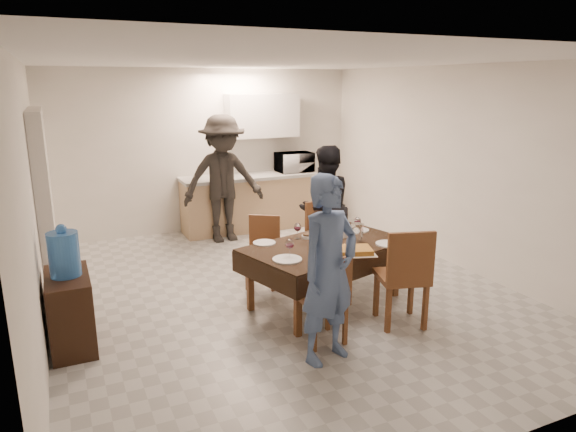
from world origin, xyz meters
name	(u,v)px	position (x,y,z in m)	size (l,w,h in m)	color
floor	(282,292)	(0.00, 0.00, 0.00)	(5.00, 6.00, 0.02)	#B6B6B1
ceiling	(281,60)	(0.00, 0.00, 2.60)	(5.00, 6.00, 0.02)	white
wall_back	(207,151)	(0.00, 3.00, 1.30)	(5.00, 0.02, 2.60)	white
wall_front	(486,269)	(0.00, -3.00, 1.30)	(5.00, 0.02, 2.60)	white
wall_left	(32,204)	(-2.50, 0.00, 1.30)	(0.02, 6.00, 2.60)	white
wall_right	(457,168)	(2.50, 0.00, 1.30)	(0.02, 6.00, 2.60)	white
stub_partition	(45,203)	(-2.42, 1.20, 1.05)	(0.15, 1.40, 2.10)	beige
kitchen_base_cabinet	(250,204)	(0.60, 2.68, 0.43)	(2.20, 0.60, 0.86)	tan
kitchen_worktop	(249,177)	(0.60, 2.68, 0.89)	(2.24, 0.64, 0.05)	#A8A8A3
upper_cabinet	(262,116)	(0.90, 2.82, 1.85)	(1.20, 0.34, 0.70)	silver
dining_table	(326,247)	(0.31, -0.48, 0.65)	(1.96, 1.46, 0.68)	black
chair_near_left	(326,291)	(-0.14, -1.31, 0.54)	(0.40, 0.40, 0.47)	brown
chair_near_right	(408,268)	(0.76, -1.32, 0.62)	(0.58, 0.58, 0.55)	brown
chair_far_left	(265,247)	(-0.14, 0.20, 0.51)	(0.52, 0.55, 0.45)	brown
chair_far_right	(332,233)	(0.76, 0.19, 0.57)	(0.52, 0.53, 0.51)	brown
console	(71,311)	(-2.28, -0.35, 0.35)	(0.38, 0.75, 0.69)	#311C10
water_jug	(64,254)	(-2.28, -0.35, 0.90)	(0.27, 0.27, 0.40)	#3B7CD0
wine_bottle	(320,230)	(0.26, -0.43, 0.83)	(0.08, 0.08, 0.30)	black
water_pitcher	(356,232)	(0.66, -0.53, 0.78)	(0.13, 0.13, 0.20)	white
savoury_tart	(353,250)	(0.41, -0.86, 0.71)	(0.45, 0.34, 0.06)	#B08833
salad_bowl	(342,233)	(0.61, -0.30, 0.72)	(0.17, 0.17, 0.07)	silver
mushroom_dish	(310,236)	(0.26, -0.20, 0.70)	(0.19, 0.19, 0.03)	silver
wine_glass_a	(290,249)	(-0.24, -0.73, 0.78)	(0.09, 0.09, 0.20)	white
wine_glass_b	(357,225)	(0.86, -0.23, 0.77)	(0.08, 0.08, 0.18)	white
wine_glass_c	(298,231)	(0.11, -0.18, 0.77)	(0.08, 0.08, 0.18)	white
plate_near_left	(287,259)	(-0.29, -0.78, 0.69)	(0.29, 0.29, 0.02)	silver
plate_near_right	(388,244)	(0.91, -0.78, 0.69)	(0.27, 0.27, 0.02)	silver
plate_far_left	(264,243)	(-0.29, -0.18, 0.69)	(0.25, 0.25, 0.01)	silver
plate_far_right	(359,230)	(0.91, -0.18, 0.69)	(0.25, 0.25, 0.01)	silver
microwave	(294,162)	(1.42, 2.68, 1.07)	(0.59, 0.40, 0.33)	silver
person_near	(329,270)	(-0.24, -1.53, 0.83)	(0.60, 0.40, 1.66)	#4D6693
person_far	(325,207)	(0.86, 0.57, 0.80)	(0.78, 0.61, 1.61)	black
person_kitchen	(223,179)	(0.02, 2.23, 0.96)	(1.24, 0.72, 1.93)	black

